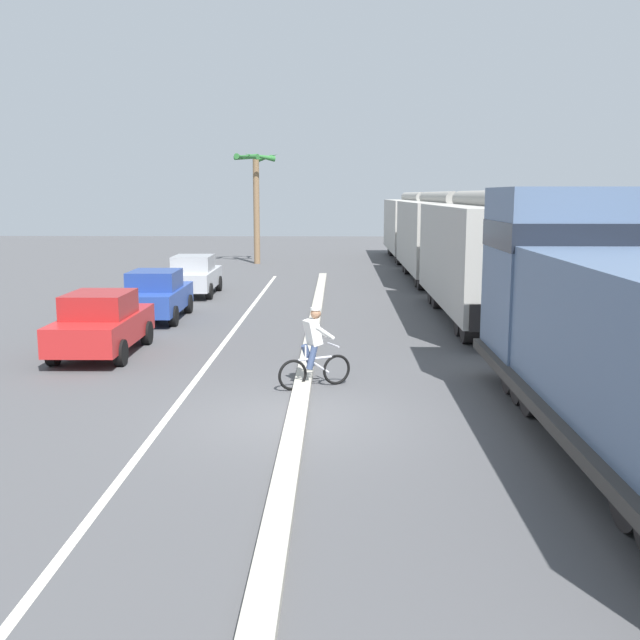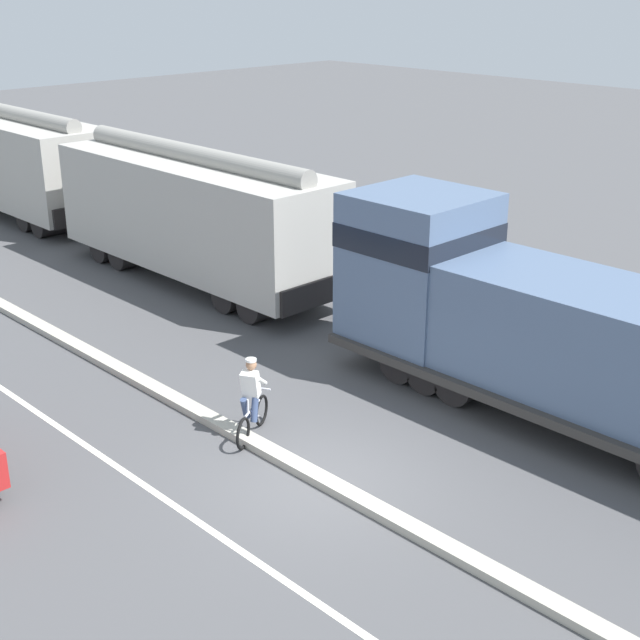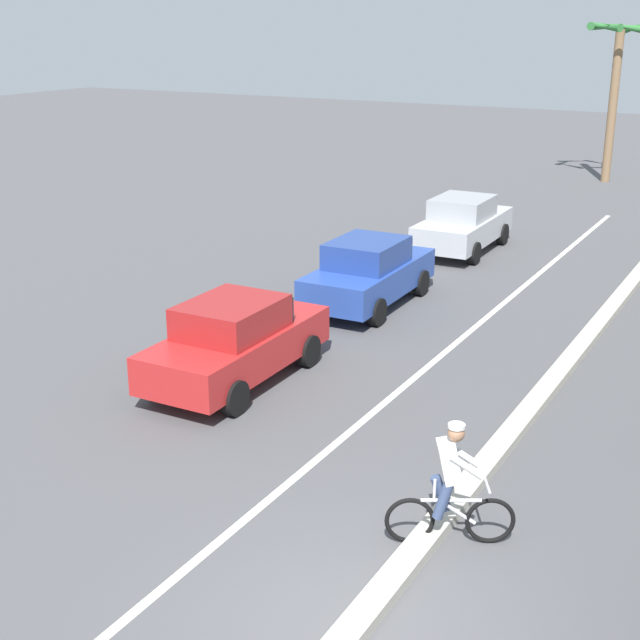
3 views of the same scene
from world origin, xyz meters
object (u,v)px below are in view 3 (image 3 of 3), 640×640
at_px(parked_car_silver, 463,224).
at_px(palm_tree_near, 617,61).
at_px(parked_car_red, 236,341).
at_px(parked_car_blue, 369,272).
at_px(cyclist, 450,488).

distance_m(parked_car_silver, palm_tree_near, 14.66).
xyz_separation_m(parked_car_red, parked_car_blue, (0.08, 5.45, 0.00)).
xyz_separation_m(parked_car_blue, palm_tree_near, (1.15, 20.07, 4.06)).
relative_size(parked_car_silver, palm_tree_near, 0.65).
bearing_deg(parked_car_silver, cyclist, -69.98).
height_order(parked_car_red, palm_tree_near, palm_tree_near).
height_order(parked_car_blue, palm_tree_near, palm_tree_near).
height_order(parked_car_red, parked_car_silver, same).
distance_m(parked_car_blue, parked_car_silver, 6.02).
distance_m(parked_car_red, cyclist, 6.37).
distance_m(parked_car_silver, cyclist, 15.60).
distance_m(parked_car_blue, cyclist, 10.21).
height_order(cyclist, palm_tree_near, palm_tree_near).
bearing_deg(parked_car_red, parked_car_silver, 89.14).
xyz_separation_m(parked_car_silver, cyclist, (5.34, -14.66, 0.00)).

